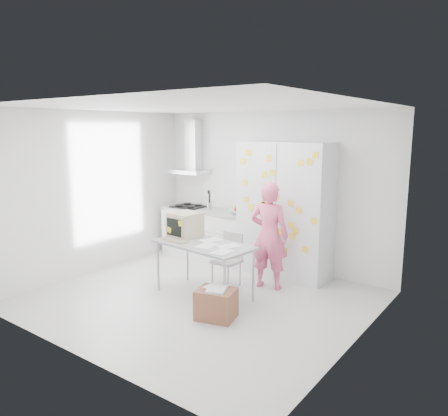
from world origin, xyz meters
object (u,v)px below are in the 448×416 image
Objects in this scene: person at (269,236)px; cardboard_box at (216,303)px; chair at (229,256)px; desk at (191,233)px.

cardboard_box is at bearing 80.04° from person.
chair is (-0.53, -0.30, -0.34)m from person.
person is 1.50m from cardboard_box.
chair is at bearing 60.58° from desk.
cardboard_box is (0.04, -1.37, -0.62)m from person.
chair is 1.49× the size of cardboard_box.
desk is at bearing 30.86° from person.
person reaches higher than cardboard_box.
chair reaches higher than cardboard_box.
cardboard_box is at bearing -60.48° from chair.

